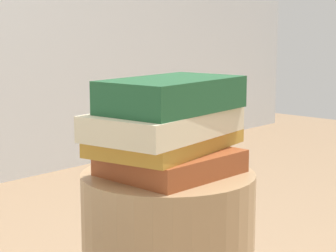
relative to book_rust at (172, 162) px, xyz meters
name	(u,v)px	position (x,y,z in m)	size (l,w,h in m)	color
book_rust	(172,162)	(0.00, 0.00, 0.00)	(0.22, 0.19, 0.04)	#994723
book_ochre	(167,141)	(0.01, 0.02, 0.04)	(0.29, 0.17, 0.03)	#B7842D
book_cream	(163,123)	(-0.01, 0.01, 0.07)	(0.29, 0.17, 0.05)	beige
book_forest	(172,95)	(0.00, 0.00, 0.13)	(0.26, 0.16, 0.06)	#1E512D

